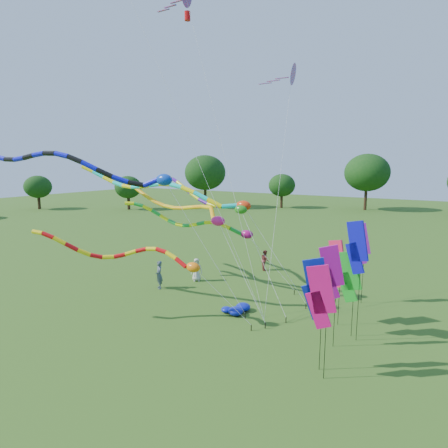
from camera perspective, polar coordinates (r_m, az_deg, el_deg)
The scene contains 20 objects.
ground at distance 17.76m, azimuth -7.50°, elevation -17.81°, with size 160.00×160.00×0.00m, color #2B5316.
tree_ring at distance 10.80m, azimuth -14.01°, elevation -4.42°, with size 118.71×117.86×9.73m.
tube_kite_red at distance 19.15m, azimuth -13.19°, elevation -4.67°, with size 9.79×4.69×5.26m.
tube_kite_orange at distance 23.73m, azimuth -8.25°, elevation 3.44°, with size 14.73×4.20×7.66m.
tube_kite_purple at distance 24.27m, azimuth -3.59°, elevation 4.44°, with size 12.97×5.48×7.68m.
tube_kite_blue at distance 21.60m, azimuth -19.75°, elevation 7.99°, with size 15.01×4.64×9.36m.
tube_kite_cyan at distance 23.47m, azimuth -7.61°, elevation 4.96°, with size 15.64×1.95×8.42m.
tube_kite_green at distance 24.47m, azimuth -3.37°, elevation 0.01°, with size 11.29×2.81×5.93m.
delta_kite_high_c at distance 25.51m, azimuth 10.27°, elevation 21.54°, with size 3.92×7.72×15.06m.
banner_pole_blue_b at distance 17.76m, azimuth 19.55°, elevation -3.46°, with size 1.12×0.46×5.58m.
banner_pole_violet at distance 22.72m, azimuth 20.03°, elevation -2.93°, with size 1.15×0.34×4.74m.
banner_pole_red at distance 19.50m, azimuth 16.80°, elevation -5.85°, with size 1.09×0.55×4.37m.
banner_pole_magenta_b at distance 16.90m, azimuth 15.96°, elevation -7.19°, with size 1.09×0.56×4.64m.
banner_pole_magenta_a at distance 14.44m, azimuth 14.48°, elevation -10.75°, with size 1.16×0.29×4.45m.
banner_pole_blue_a at distance 14.93m, azimuth 13.84°, elevation -9.61°, with size 1.13×0.43×4.56m.
banner_pole_green at distance 18.43m, azimuth 18.51°, elevation -7.65°, with size 1.16×0.12×4.11m.
blue_nylon_heap at distance 21.17m, azimuth 2.32°, elevation -12.57°, with size 1.09×1.13×0.41m.
person_a at distance 26.02m, azimuth -4.22°, elevation -6.97°, with size 0.77×0.50×1.59m, color beige.
person_b at distance 24.77m, azimuth -9.85°, elevation -7.64°, with size 0.67×0.44×1.83m, color #414C5B.
person_c at distance 28.72m, azimuth 6.28°, elevation -5.49°, with size 0.75×0.58×1.54m, color maroon.
Camera 1 is at (10.07, -12.20, 8.06)m, focal length 30.00 mm.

